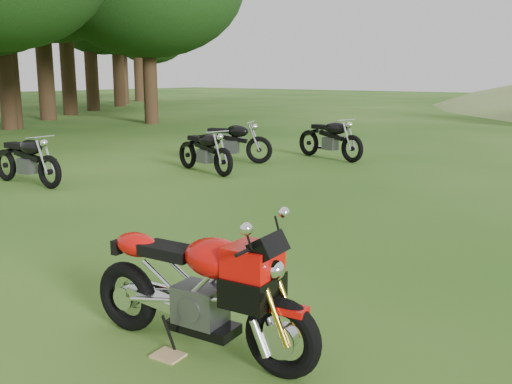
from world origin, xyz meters
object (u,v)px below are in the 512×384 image
Objects in this scene: sport_motorcycle at (198,279)px; vintage_moto_c at (230,141)px; vintage_moto_a at (205,150)px; vintage_moto_b at (26,158)px; vintage_moto_d at (330,137)px; plywood_board at (168,355)px.

vintage_moto_c is (-5.79, 6.97, -0.05)m from sport_motorcycle.
vintage_moto_b reaches higher than vintage_moto_a.
sport_motorcycle is 0.96× the size of vintage_moto_c.
vintage_moto_b is 0.97× the size of vintage_moto_c.
vintage_moto_d is at bearing 63.00° from vintage_moto_b.
vintage_moto_a is (-5.18, 5.81, 0.47)m from plywood_board.
vintage_moto_c is at bearing -116.22° from vintage_moto_d.
sport_motorcycle is 7.72m from vintage_moto_a.
plywood_board is 9.97m from vintage_moto_d.
vintage_moto_c is at bearing 122.48° from sport_motorcycle.
vintage_moto_d is (-4.29, 8.83, -0.03)m from sport_motorcycle.
sport_motorcycle is 9.07m from vintage_moto_c.
vintage_moto_a is 3.38m from vintage_moto_b.
plywood_board is 0.11× the size of vintage_moto_d.
vintage_moto_b is 6.72m from vintage_moto_d.
vintage_moto_a is at bearing 126.08° from sport_motorcycle.
sport_motorcycle is at bearing -25.08° from vintage_moto_b.
sport_motorcycle reaches higher than vintage_moto_b.
plywood_board is at bearing -74.85° from vintage_moto_c.
vintage_moto_a is 3.37m from vintage_moto_d.
sport_motorcycle reaches higher than vintage_moto_a.
plywood_board is 0.12× the size of vintage_moto_b.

